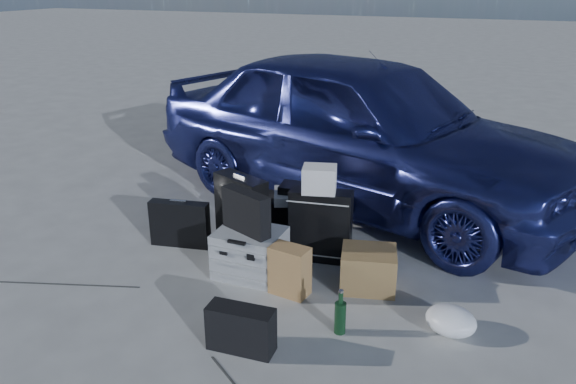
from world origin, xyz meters
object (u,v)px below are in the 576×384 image
(green_bottle, at_px, (340,313))
(pelican_case, at_px, (250,253))
(suitcase_left, at_px, (241,213))
(car, at_px, (360,128))
(suitcase_right, at_px, (320,225))
(cardboard_box, at_px, (368,269))
(briefcase, at_px, (180,224))
(duffel_bag, at_px, (299,220))

(green_bottle, bearing_deg, pelican_case, 151.35)
(pelican_case, relative_size, suitcase_left, 0.77)
(car, relative_size, suitcase_right, 7.50)
(cardboard_box, relative_size, green_bottle, 1.33)
(suitcase_right, bearing_deg, car, 84.47)
(briefcase, height_order, suitcase_left, suitcase_left)
(duffel_bag, distance_m, green_bottle, 1.41)
(suitcase_left, relative_size, suitcase_right, 1.08)
(cardboard_box, distance_m, green_bottle, 0.63)
(briefcase, bearing_deg, car, 44.53)
(suitcase_right, relative_size, cardboard_box, 1.49)
(pelican_case, relative_size, cardboard_box, 1.25)
(pelican_case, distance_m, cardboard_box, 0.91)
(green_bottle, bearing_deg, duffel_bag, 122.22)
(pelican_case, relative_size, green_bottle, 1.66)
(car, xyz_separation_m, duffel_bag, (-0.22, -1.11, -0.57))
(suitcase_left, height_order, cardboard_box, suitcase_left)
(car, distance_m, briefcase, 2.03)
(briefcase, bearing_deg, cardboard_box, -13.13)
(car, relative_size, green_bottle, 14.86)
(briefcase, bearing_deg, suitcase_right, -0.29)
(duffel_bag, bearing_deg, cardboard_box, -37.43)
(briefcase, height_order, duffel_bag, briefcase)
(pelican_case, height_order, duffel_bag, duffel_bag)
(pelican_case, bearing_deg, car, 78.97)
(suitcase_left, bearing_deg, duffel_bag, 65.41)
(cardboard_box, bearing_deg, duffel_bag, 143.86)
(pelican_case, height_order, cardboard_box, pelican_case)
(pelican_case, xyz_separation_m, green_bottle, (0.87, -0.48, -0.03))
(briefcase, xyz_separation_m, suitcase_left, (0.51, 0.15, 0.12))
(suitcase_left, xyz_separation_m, duffel_bag, (0.38, 0.34, -0.14))
(pelican_case, bearing_deg, green_bottle, -29.05)
(duffel_bag, height_order, cardboard_box, duffel_bag)
(briefcase, xyz_separation_m, suitcase_right, (1.19, 0.22, 0.10))
(car, distance_m, cardboard_box, 1.86)
(duffel_bag, height_order, green_bottle, duffel_bag)
(suitcase_left, relative_size, duffel_bag, 0.88)
(duffel_bag, bearing_deg, briefcase, -152.48)
(car, height_order, cardboard_box, car)
(suitcase_left, relative_size, green_bottle, 2.15)
(car, relative_size, pelican_case, 8.94)
(duffel_bag, distance_m, cardboard_box, 0.96)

